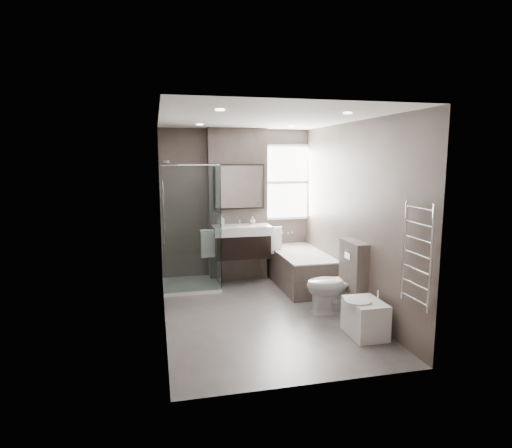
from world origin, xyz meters
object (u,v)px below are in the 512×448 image
object	(u,v)px
bathtub	(300,267)
toilet	(335,285)
bidet	(365,317)
vanity	(242,241)

from	to	relation	value
bathtub	toilet	size ratio (longest dim) A/B	2.05
toilet	bidet	bearing A→B (deg)	11.77
vanity	bathtub	xyz separation A→B (m)	(0.92, -0.33, -0.43)
bathtub	toilet	bearing A→B (deg)	-88.00
bathtub	bidet	world-z (taller)	bathtub
bathtub	toilet	xyz separation A→B (m)	(0.05, -1.29, 0.07)
vanity	bathtub	distance (m)	1.07
vanity	toilet	bearing A→B (deg)	-59.01
vanity	toilet	xyz separation A→B (m)	(0.97, -1.62, -0.35)
toilet	bidet	distance (m)	0.81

